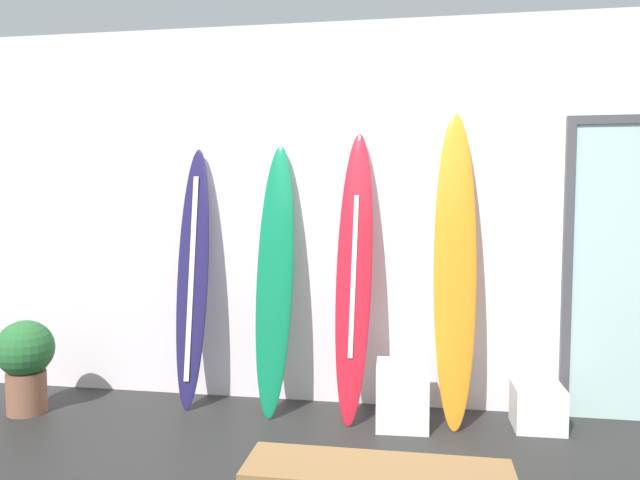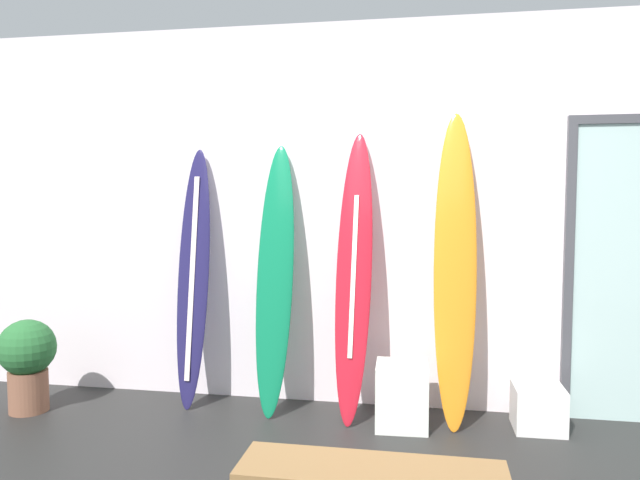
% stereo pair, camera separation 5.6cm
% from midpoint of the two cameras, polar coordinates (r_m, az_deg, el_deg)
% --- Properties ---
extents(wall_back, '(7.20, 0.20, 2.80)m').
position_cam_midpoint_polar(wall_back, '(4.53, 4.54, 2.30)').
color(wall_back, silver).
rests_on(wall_back, ground).
extents(surfboard_navy, '(0.24, 0.37, 1.90)m').
position_cam_midpoint_polar(surfboard_navy, '(4.55, -11.49, -3.47)').
color(surfboard_navy, '#211D4C').
rests_on(surfboard_navy, ground).
extents(surfboard_emerald, '(0.28, 0.44, 1.92)m').
position_cam_midpoint_polar(surfboard_emerald, '(4.33, -3.89, -3.65)').
color(surfboard_emerald, '#0F7348').
rests_on(surfboard_emerald, ground).
extents(surfboard_crimson, '(0.28, 0.50, 2.00)m').
position_cam_midpoint_polar(surfboard_crimson, '(4.20, 3.59, -3.57)').
color(surfboard_crimson, red).
rests_on(surfboard_crimson, ground).
extents(surfboard_sunset, '(0.29, 0.47, 2.12)m').
position_cam_midpoint_polar(surfboard_sunset, '(4.19, 12.98, -2.77)').
color(surfboard_sunset, orange).
rests_on(surfboard_sunset, ground).
extents(display_block_left, '(0.36, 0.36, 0.43)m').
position_cam_midpoint_polar(display_block_left, '(4.23, 8.10, -14.28)').
color(display_block_left, white).
rests_on(display_block_left, ground).
extents(display_block_center, '(0.33, 0.33, 0.29)m').
position_cam_midpoint_polar(display_block_center, '(4.42, 20.21, -14.61)').
color(display_block_center, white).
rests_on(display_block_center, ground).
extents(potted_plant, '(0.40, 0.40, 0.67)m').
position_cam_midpoint_polar(potted_plant, '(4.87, -25.54, -10.04)').
color(potted_plant, brown).
rests_on(potted_plant, ground).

